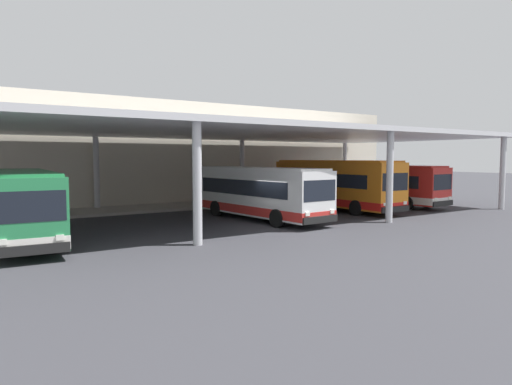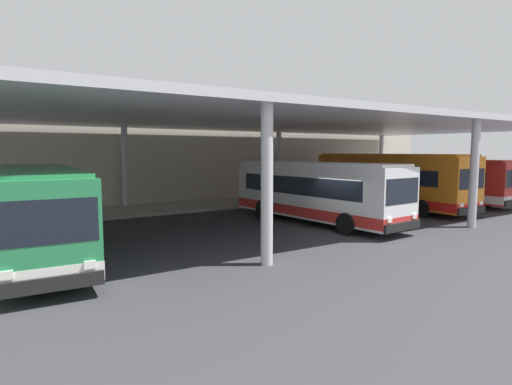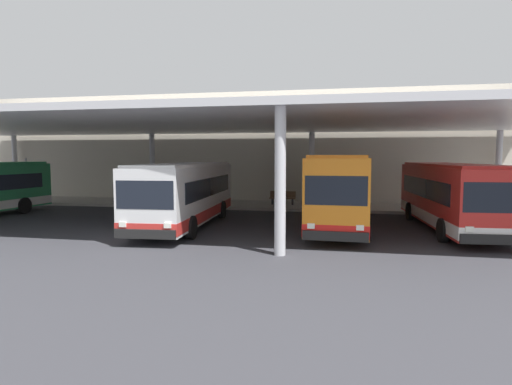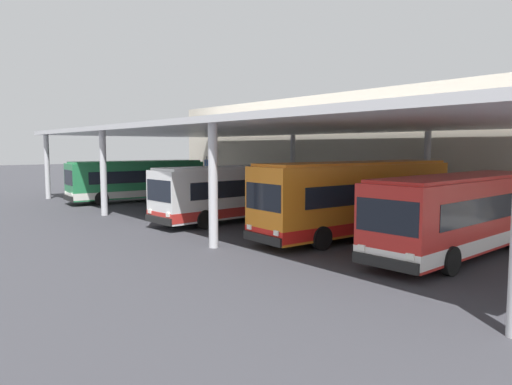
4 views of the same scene
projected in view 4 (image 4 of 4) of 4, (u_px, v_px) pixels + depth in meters
name	position (u px, v px, depth m)	size (l,w,h in m)	color
ground_plane	(190.00, 224.00, 26.84)	(200.00, 200.00, 0.00)	#333338
platform_kerb	(334.00, 206.00, 34.11)	(42.00, 4.50, 0.18)	#A39E93
station_building_facade	(364.00, 148.00, 35.74)	(48.00, 1.60, 8.37)	beige
canopy_shelter	(266.00, 130.00, 29.75)	(40.00, 17.00, 5.55)	silver
bus_nearest_bay	(137.00, 180.00, 37.85)	(3.20, 10.67, 3.17)	#28844C
bus_second_bay	(237.00, 192.00, 27.96)	(3.17, 10.66, 3.17)	white
bus_middle_bay	(356.00, 198.00, 22.87)	(2.96, 11.40, 3.57)	orange
bus_far_bay	(460.00, 214.00, 18.91)	(3.17, 10.66, 3.17)	red
bench_waiting	(385.00, 203.00, 30.75)	(1.80, 0.45, 0.92)	brown
trash_bin	(439.00, 208.00, 28.16)	(0.52, 0.52, 0.98)	#236638
banner_sign	(207.00, 171.00, 45.38)	(0.70, 0.12, 3.20)	#B2B2B7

